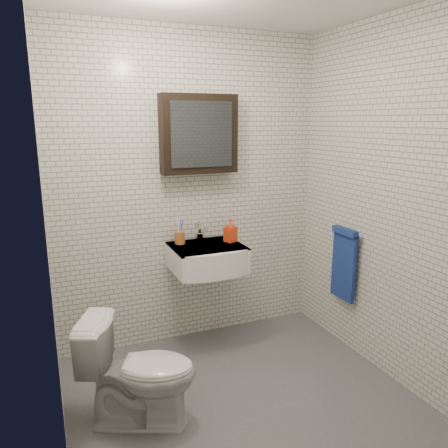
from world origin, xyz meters
The scene contains 9 objects.
ground centered at (0.00, 0.00, 0.01)m, with size 2.20×2.00×0.01m, color #4E5256.
room_shell centered at (0.00, 0.00, 1.47)m, with size 2.22×2.02×2.51m.
washbasin centered at (0.05, 0.73, 0.76)m, with size 0.55×0.50×0.20m.
faucet centered at (0.05, 0.93, 0.92)m, with size 0.06×0.20×0.15m.
mirror_cabinet centered at (0.05, 0.93, 1.70)m, with size 0.60×0.15×0.60m.
towel_rail centered at (1.04, 0.35, 0.72)m, with size 0.09×0.30×0.58m.
toothbrush_cup centered at (-0.13, 0.90, 0.91)m, with size 0.09×0.09×0.22m.
soap_bottle centered at (0.27, 0.80, 0.94)m, with size 0.08×0.08×0.18m, color #E15917.
toilet centered at (-0.66, 0.05, 0.34)m, with size 0.38×0.67×0.68m, color white.
Camera 1 is at (-1.10, -2.30, 1.80)m, focal length 35.00 mm.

